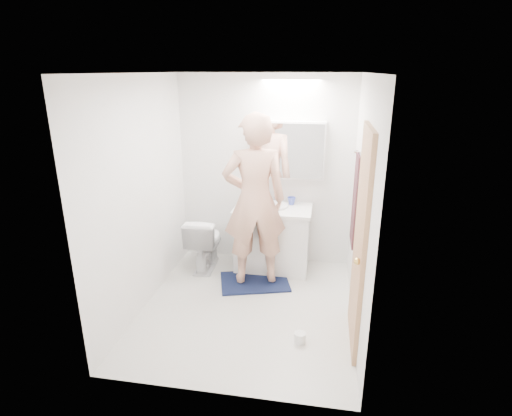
% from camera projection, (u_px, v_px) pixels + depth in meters
% --- Properties ---
extents(floor, '(2.50, 2.50, 0.00)m').
position_uv_depth(floor, '(248.00, 307.00, 4.38)').
color(floor, silver).
rests_on(floor, ground).
extents(ceiling, '(2.50, 2.50, 0.00)m').
position_uv_depth(ceiling, '(246.00, 73.00, 3.61)').
color(ceiling, white).
rests_on(ceiling, floor).
extents(wall_back, '(2.50, 0.00, 2.50)m').
position_uv_depth(wall_back, '(265.00, 172.00, 5.16)').
color(wall_back, white).
rests_on(wall_back, floor).
extents(wall_front, '(2.50, 0.00, 2.50)m').
position_uv_depth(wall_front, '(213.00, 256.00, 2.83)').
color(wall_front, white).
rests_on(wall_front, floor).
extents(wall_left, '(0.00, 2.50, 2.50)m').
position_uv_depth(wall_left, '(142.00, 196.00, 4.17)').
color(wall_left, white).
rests_on(wall_left, floor).
extents(wall_right, '(0.00, 2.50, 2.50)m').
position_uv_depth(wall_right, '(361.00, 207.00, 3.82)').
color(wall_right, white).
rests_on(wall_right, floor).
extents(vanity_cabinet, '(0.90, 0.55, 0.78)m').
position_uv_depth(vanity_cabinet, '(272.00, 240.00, 5.13)').
color(vanity_cabinet, white).
rests_on(vanity_cabinet, floor).
extents(countertop, '(0.95, 0.58, 0.04)m').
position_uv_depth(countertop, '(273.00, 209.00, 5.00)').
color(countertop, white).
rests_on(countertop, vanity_cabinet).
extents(sink_basin, '(0.36, 0.36, 0.03)m').
position_uv_depth(sink_basin, '(273.00, 206.00, 5.02)').
color(sink_basin, white).
rests_on(sink_basin, countertop).
extents(faucet, '(0.02, 0.02, 0.16)m').
position_uv_depth(faucet, '(275.00, 196.00, 5.17)').
color(faucet, silver).
rests_on(faucet, countertop).
extents(medicine_cabinet, '(0.88, 0.14, 0.70)m').
position_uv_depth(medicine_cabinet, '(289.00, 150.00, 4.95)').
color(medicine_cabinet, white).
rests_on(medicine_cabinet, wall_back).
extents(mirror_panel, '(0.84, 0.01, 0.66)m').
position_uv_depth(mirror_panel, '(288.00, 151.00, 4.87)').
color(mirror_panel, silver).
rests_on(mirror_panel, medicine_cabinet).
extents(toilet, '(0.41, 0.69, 0.70)m').
position_uv_depth(toilet, '(205.00, 242.00, 5.17)').
color(toilet, white).
rests_on(toilet, floor).
extents(bath_rug, '(0.92, 0.75, 0.02)m').
position_uv_depth(bath_rug, '(255.00, 282.00, 4.88)').
color(bath_rug, '#141C40').
rests_on(bath_rug, floor).
extents(person, '(0.82, 0.65, 1.97)m').
position_uv_depth(person, '(255.00, 201.00, 4.55)').
color(person, tan).
rests_on(person, bath_rug).
extents(door, '(0.04, 0.80, 2.00)m').
position_uv_depth(door, '(360.00, 242.00, 3.56)').
color(door, tan).
rests_on(door, wall_right).
extents(door_knob, '(0.06, 0.06, 0.06)m').
position_uv_depth(door_knob, '(357.00, 261.00, 3.30)').
color(door_knob, gold).
rests_on(door_knob, door).
extents(towel, '(0.02, 0.42, 1.00)m').
position_uv_depth(towel, '(355.00, 200.00, 4.37)').
color(towel, '#101E35').
rests_on(towel, wall_right).
extents(towel_hook, '(0.07, 0.02, 0.02)m').
position_uv_depth(towel_hook, '(357.00, 152.00, 4.20)').
color(towel_hook, silver).
rests_on(towel_hook, wall_right).
extents(soap_bottle_a, '(0.08, 0.08, 0.20)m').
position_uv_depth(soap_bottle_a, '(249.00, 195.00, 5.15)').
color(soap_bottle_a, '#D0BF86').
rests_on(soap_bottle_a, countertop).
extents(soap_bottle_b, '(0.10, 0.10, 0.17)m').
position_uv_depth(soap_bottle_b, '(262.00, 196.00, 5.16)').
color(soap_bottle_b, '#528CB0').
rests_on(soap_bottle_b, countertop).
extents(toothbrush_cup, '(0.14, 0.14, 0.10)m').
position_uv_depth(toothbrush_cup, '(292.00, 201.00, 5.09)').
color(toothbrush_cup, '#3E50BC').
rests_on(toothbrush_cup, countertop).
extents(toilet_paper_roll, '(0.11, 0.11, 0.10)m').
position_uv_depth(toilet_paper_roll, '(300.00, 338.00, 3.80)').
color(toilet_paper_roll, white).
rests_on(toilet_paper_roll, floor).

